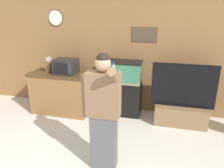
{
  "coord_description": "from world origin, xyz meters",
  "views": [
    {
      "loc": [
        1.14,
        -1.76,
        2.28
      ],
      "look_at": [
        0.3,
        1.63,
        1.05
      ],
      "focal_mm": 35.0,
      "sensor_mm": 36.0,
      "label": 1
    }
  ],
  "objects": [
    {
      "name": "counter_island",
      "position": [
        -1.07,
        2.39,
        0.47
      ],
      "size": [
        1.3,
        0.62,
        0.93
      ],
      "color": "brown",
      "rests_on": "ground_plane"
    },
    {
      "name": "knife_block",
      "position": [
        -1.31,
        2.38,
        1.07
      ],
      "size": [
        0.12,
        0.1,
        0.36
      ],
      "color": "brown",
      "rests_on": "counter_island"
    },
    {
      "name": "microwave",
      "position": [
        -0.9,
        2.39,
        1.09
      ],
      "size": [
        0.47,
        0.38,
        0.31
      ],
      "color": "black",
      "rests_on": "counter_island"
    },
    {
      "name": "aquarium_on_stand",
      "position": [
        0.25,
        2.65,
        0.61
      ],
      "size": [
        0.88,
        0.43,
        1.21
      ],
      "color": "black",
      "rests_on": "ground_plane"
    },
    {
      "name": "tv_on_stand",
      "position": [
        1.53,
        2.44,
        0.37
      ],
      "size": [
        1.24,
        0.4,
        1.27
      ],
      "color": "brown",
      "rests_on": "ground_plane"
    },
    {
      "name": "wall_back_paneled",
      "position": [
        -0.0,
        2.95,
        1.3
      ],
      "size": [
        10.0,
        0.08,
        2.6
      ],
      "color": "olive",
      "rests_on": "ground_plane"
    },
    {
      "name": "person_standing",
      "position": [
        0.36,
        0.86,
        0.91
      ],
      "size": [
        0.55,
        0.41,
        1.74
      ],
      "color": "#515156",
      "rests_on": "ground_plane"
    }
  ]
}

